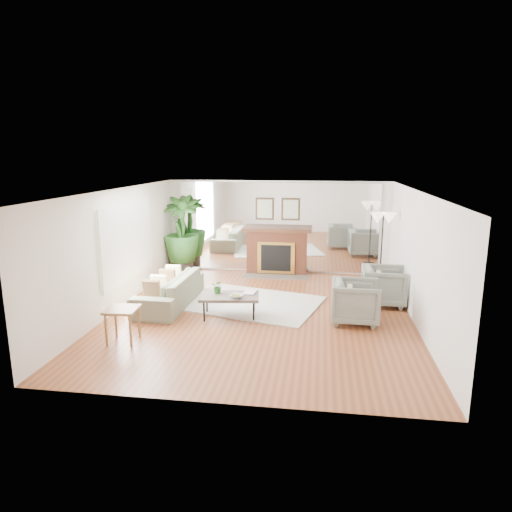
% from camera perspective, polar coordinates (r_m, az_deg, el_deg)
% --- Properties ---
extents(ground, '(7.00, 7.00, 0.00)m').
position_cam_1_polar(ground, '(9.39, 0.60, -7.21)').
color(ground, brown).
rests_on(ground, ground).
extents(wall_left, '(0.02, 7.00, 2.50)m').
position_cam_1_polar(wall_left, '(9.88, -16.84, 0.78)').
color(wall_left, silver).
rests_on(wall_left, ground).
extents(wall_right, '(0.02, 7.00, 2.50)m').
position_cam_1_polar(wall_right, '(9.16, 19.50, -0.31)').
color(wall_right, silver).
rests_on(wall_right, ground).
extents(wall_back, '(6.00, 0.02, 2.50)m').
position_cam_1_polar(wall_back, '(12.46, 2.73, 3.64)').
color(wall_back, silver).
rests_on(wall_back, ground).
extents(mirror_panel, '(5.40, 0.04, 2.40)m').
position_cam_1_polar(mirror_panel, '(12.44, 2.72, 3.62)').
color(mirror_panel, silver).
rests_on(mirror_panel, wall_back).
extents(window_panel, '(0.04, 2.40, 1.50)m').
position_cam_1_polar(window_panel, '(10.21, -15.79, 1.78)').
color(window_panel, '#B2E09E').
rests_on(window_panel, wall_left).
extents(fireplace, '(1.85, 0.83, 2.05)m').
position_cam_1_polar(fireplace, '(12.34, 2.60, 0.76)').
color(fireplace, brown).
rests_on(fireplace, ground).
extents(area_rug, '(3.34, 2.76, 0.03)m').
position_cam_1_polar(area_rug, '(10.01, -0.79, -5.85)').
color(area_rug, silver).
rests_on(area_rug, ground).
extents(coffee_table, '(1.23, 0.82, 0.46)m').
position_cam_1_polar(coffee_table, '(9.06, -3.33, -5.13)').
color(coffee_table, brown).
rests_on(coffee_table, ground).
extents(sofa, '(0.94, 2.29, 0.66)m').
position_cam_1_polar(sofa, '(9.98, -10.78, -4.23)').
color(sofa, slate).
rests_on(sofa, ground).
extents(armchair_back, '(0.94, 0.92, 0.83)m').
position_cam_1_polar(armchair_back, '(10.20, 15.68, -3.61)').
color(armchair_back, gray).
rests_on(armchair_back, ground).
extents(armchair_front, '(0.93, 0.90, 0.82)m').
position_cam_1_polar(armchair_front, '(9.01, 12.33, -5.60)').
color(armchair_front, gray).
rests_on(armchair_front, ground).
extents(side_table, '(0.56, 0.56, 0.61)m').
position_cam_1_polar(side_table, '(8.20, -16.40, -6.95)').
color(side_table, olive).
rests_on(side_table, ground).
extents(potted_ficus, '(1.10, 1.10, 2.10)m').
position_cam_1_polar(potted_ficus, '(12.59, -9.33, 2.99)').
color(potted_ficus, black).
rests_on(potted_ficus, ground).
extents(floor_lamp, '(0.60, 0.33, 1.85)m').
position_cam_1_polar(floor_lamp, '(11.13, 15.59, 3.85)').
color(floor_lamp, black).
rests_on(floor_lamp, ground).
extents(tabletop_plant, '(0.26, 0.23, 0.28)m').
position_cam_1_polar(tabletop_plant, '(9.15, -4.79, -3.83)').
color(tabletop_plant, '#2F6525').
rests_on(tabletop_plant, coffee_table).
extents(fruit_bowl, '(0.32, 0.32, 0.06)m').
position_cam_1_polar(fruit_bowl, '(8.87, -2.53, -5.04)').
color(fruit_bowl, olive).
rests_on(fruit_bowl, coffee_table).
extents(book, '(0.26, 0.33, 0.02)m').
position_cam_1_polar(book, '(9.19, -1.52, -4.54)').
color(book, olive).
rests_on(book, coffee_table).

